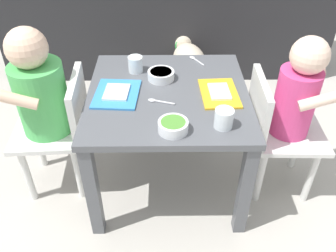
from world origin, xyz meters
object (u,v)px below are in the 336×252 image
object	(u,v)px
seated_child_left	(44,97)
food_tray_right	(219,93)
dog	(188,59)
seated_child_right	(292,102)
dining_table	(168,109)
water_cup_right	(135,65)
cereal_bowl_right_side	(161,75)
spoon_by_left_tray	(196,60)
food_tray_left	(117,93)
cereal_bowl_left_side	(173,126)
water_cup_left	(224,119)
spoon_by_right_tray	(158,101)

from	to	relation	value
seated_child_left	food_tray_right	size ratio (longest dim) A/B	3.46
dog	seated_child_right	bearing A→B (deg)	-66.37
dining_table	seated_child_left	size ratio (longest dim) A/B	0.85
seated_child_right	dog	xyz separation A→B (m)	(-0.33, 0.76, -0.21)
dog	water_cup_right	bearing A→B (deg)	-113.62
food_tray_right	cereal_bowl_right_side	bearing A→B (deg)	152.42
seated_child_left	spoon_by_left_tray	xyz separation A→B (m)	(0.58, 0.25, 0.02)
dining_table	seated_child_right	xyz separation A→B (m)	(0.46, -0.03, 0.04)
water_cup_right	food_tray_left	bearing A→B (deg)	-108.89
dog	cereal_bowl_right_side	size ratio (longest dim) A/B	4.24
seated_child_left	water_cup_right	size ratio (longest dim) A/B	11.10
food_tray_left	spoon_by_left_tray	world-z (taller)	food_tray_left
food_tray_left	cereal_bowl_left_side	bearing A→B (deg)	-46.50
dining_table	food_tray_right	world-z (taller)	food_tray_right
dog	cereal_bowl_left_side	xyz separation A→B (m)	(-0.11, -0.96, 0.26)
dog	food_tray_left	xyz separation A→B (m)	(-0.31, -0.75, 0.25)
cereal_bowl_right_side	water_cup_right	bearing A→B (deg)	148.85
cereal_bowl_left_side	seated_child_left	bearing A→B (deg)	154.74
food_tray_right	dining_table	bearing A→B (deg)	175.69
cereal_bowl_right_side	seated_child_left	bearing A→B (deg)	-167.08
food_tray_left	cereal_bowl_right_side	xyz separation A→B (m)	(0.16, 0.11, 0.01)
dog	water_cup_left	bearing A→B (deg)	-86.82
food_tray_left	cereal_bowl_right_side	bearing A→B (deg)	34.66
seated_child_left	food_tray_right	world-z (taller)	seated_child_left
dining_table	cereal_bowl_left_side	size ratio (longest dim) A/B	6.17
dining_table	water_cup_left	distance (m)	0.29
spoon_by_right_tray	cereal_bowl_left_side	bearing A→B (deg)	-73.52
water_cup_left	spoon_by_right_tray	bearing A→B (deg)	145.87
seated_child_right	food_tray_right	world-z (taller)	seated_child_right
dining_table	seated_child_right	size ratio (longest dim) A/B	0.88
cereal_bowl_right_side	spoon_by_left_tray	bearing A→B (deg)	46.25
water_cup_right	seated_child_left	bearing A→B (deg)	-154.10
food_tray_left	food_tray_right	xyz separation A→B (m)	(0.37, 0.00, 0.00)
cereal_bowl_right_side	spoon_by_left_tray	xyz separation A→B (m)	(0.15, 0.15, -0.02)
water_cup_right	cereal_bowl_left_side	distance (m)	0.41
dog	water_cup_left	xyz separation A→B (m)	(0.05, -0.94, 0.27)
seated_child_left	seated_child_right	xyz separation A→B (m)	(0.92, -0.02, -0.02)
dining_table	cereal_bowl_right_side	xyz separation A→B (m)	(-0.03, 0.10, 0.09)
food_tray_left	food_tray_right	distance (m)	0.37
dining_table	cereal_bowl_right_side	world-z (taller)	cereal_bowl_right_side
dog	spoon_by_left_tray	size ratio (longest dim) A/B	4.80
dining_table	food_tray_right	xyz separation A→B (m)	(0.19, -0.01, 0.08)
dining_table	water_cup_right	size ratio (longest dim) A/B	9.45
dining_table	water_cup_right	distance (m)	0.23
seated_child_right	seated_child_left	bearing A→B (deg)	178.52
food_tray_left	food_tray_right	size ratio (longest dim) A/B	1.01
water_cup_left	cereal_bowl_right_side	bearing A→B (deg)	123.78
dining_table	seated_child_right	bearing A→B (deg)	-3.26
seated_child_left	cereal_bowl_right_side	distance (m)	0.45
spoon_by_left_tray	cereal_bowl_right_side	bearing A→B (deg)	-133.75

